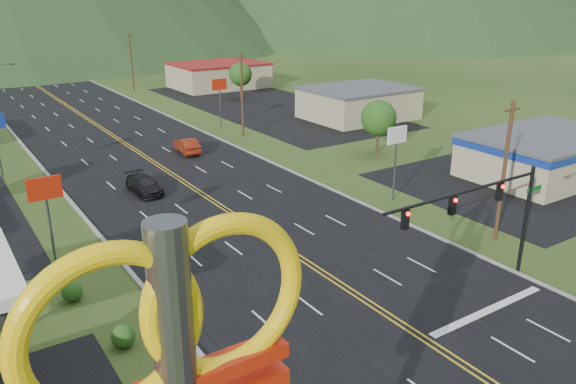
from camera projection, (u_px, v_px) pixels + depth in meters
traffic_signal at (487, 206)px, 31.85m from camera, size 13.10×0.43×7.00m
building_east_near at (546, 152)px, 53.76m from camera, size 15.40×10.40×4.10m
building_east_mid at (358, 103)px, 78.36m from camera, size 14.40×11.40×4.30m
building_east_far at (219, 75)px, 103.68m from camera, size 16.40×12.40×4.50m
pole_sign_west_a at (46, 198)px, 33.81m from camera, size 2.00×0.18×6.40m
pole_sign_east_a at (397, 143)px, 46.32m from camera, size 2.00×0.18×6.40m
pole_sign_east_b at (219, 89)px, 71.40m from camera, size 2.00×0.18×6.40m
tree_east_a at (379, 118)px, 60.81m from camera, size 3.84×3.84×5.82m
tree_east_b at (240, 74)px, 92.68m from camera, size 3.84×3.84×5.82m
utility_pole_a at (504, 171)px, 38.71m from camera, size 1.60×0.28×10.00m
utility_pole_b at (242, 94)px, 67.72m from camera, size 1.60×0.28×10.00m
utility_pole_c at (131, 62)px, 99.08m from camera, size 1.60×0.28×10.00m
utility_pole_d at (74, 45)px, 130.44m from camera, size 1.60×0.28×10.00m
car_dark_mid at (144, 185)px, 49.41m from camera, size 2.24×5.09×1.46m
car_red_far at (187, 146)px, 61.72m from camera, size 2.19×5.04×1.61m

